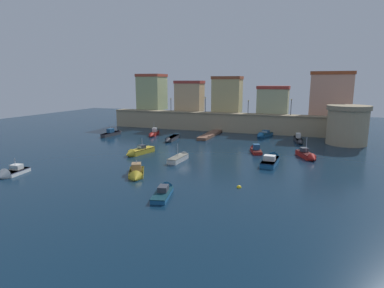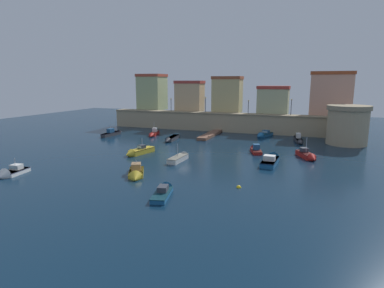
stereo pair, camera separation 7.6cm
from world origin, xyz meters
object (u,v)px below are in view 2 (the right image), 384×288
(moored_boat_6, at_px, (307,155))
(moored_boat_4, at_px, (180,157))
(moored_boat_0, at_px, (136,173))
(moored_boat_5, at_px, (164,191))
(quay_lamp_0, at_px, (171,102))
(moored_boat_3, at_px, (299,140))
(moored_boat_10, at_px, (255,149))
(moored_boat_12, at_px, (271,160))
(fortress_tower, at_px, (348,125))
(quay_lamp_1, at_px, (206,102))
(moored_boat_11, at_px, (138,151))
(quay_lamp_2, at_px, (248,105))
(moored_boat_1, at_px, (171,139))
(quay_lamp_3, at_px, (291,104))
(moored_boat_9, at_px, (10,173))
(moored_boat_2, at_px, (154,133))
(mooring_buoy_0, at_px, (239,188))
(moored_boat_7, at_px, (264,135))
(moored_boat_8, at_px, (113,133))

(moored_boat_6, bearing_deg, moored_boat_4, -90.64)
(moored_boat_0, xyz_separation_m, moored_boat_5, (5.90, -4.39, -0.04))
(quay_lamp_0, distance_m, moored_boat_3, 32.14)
(moored_boat_10, bearing_deg, quay_lamp_0, 33.05)
(moored_boat_4, height_order, moored_boat_12, moored_boat_4)
(moored_boat_3, bearing_deg, moored_boat_0, -39.34)
(fortress_tower, height_order, quay_lamp_1, quay_lamp_1)
(moored_boat_6, height_order, moored_boat_11, moored_boat_6)
(quay_lamp_2, bearing_deg, moored_boat_4, -98.14)
(quay_lamp_0, bearing_deg, moored_boat_1, -65.89)
(fortress_tower, height_order, quay_lamp_3, quay_lamp_3)
(moored_boat_9, xyz_separation_m, moored_boat_11, (8.77, 15.81, 0.13))
(moored_boat_5, bearing_deg, quay_lamp_0, 10.44)
(moored_boat_2, distance_m, moored_boat_9, 33.15)
(fortress_tower, bearing_deg, moored_boat_5, -119.11)
(moored_boat_9, bearing_deg, quay_lamp_2, 147.29)
(quay_lamp_3, bearing_deg, quay_lamp_2, 180.00)
(moored_boat_0, bearing_deg, moored_boat_4, 141.01)
(fortress_tower, xyz_separation_m, moored_boat_9, (-40.43, -36.63, -3.29))
(moored_boat_12, bearing_deg, mooring_buoy_0, 173.69)
(fortress_tower, height_order, moored_boat_7, fortress_tower)
(moored_boat_4, bearing_deg, mooring_buoy_0, -128.99)
(moored_boat_8, bearing_deg, moored_boat_7, -69.21)
(moored_boat_2, relative_size, moored_boat_6, 1.18)
(moored_boat_3, bearing_deg, quay_lamp_2, -135.81)
(quay_lamp_0, distance_m, moored_boat_12, 38.59)
(quay_lamp_0, relative_size, moored_boat_12, 0.45)
(quay_lamp_0, height_order, moored_boat_9, quay_lamp_0)
(quay_lamp_0, bearing_deg, fortress_tower, -11.19)
(moored_boat_3, distance_m, moored_boat_12, 18.27)
(moored_boat_0, height_order, moored_boat_7, moored_boat_0)
(moored_boat_2, height_order, moored_boat_3, moored_boat_2)
(quay_lamp_3, distance_m, moored_boat_0, 42.48)
(quay_lamp_1, bearing_deg, moored_boat_1, -97.03)
(mooring_buoy_0, bearing_deg, moored_boat_4, 139.16)
(moored_boat_2, height_order, moored_boat_6, moored_boat_6)
(moored_boat_2, distance_m, moored_boat_11, 18.32)
(moored_boat_9, distance_m, mooring_buoy_0, 27.78)
(fortress_tower, distance_m, moored_boat_4, 32.64)
(fortress_tower, distance_m, moored_boat_1, 32.90)
(moored_boat_1, distance_m, moored_boat_10, 17.62)
(moored_boat_2, distance_m, moored_boat_7, 23.44)
(moored_boat_10, bearing_deg, mooring_buoy_0, 166.54)
(quay_lamp_0, xyz_separation_m, moored_boat_4, (14.77, -29.58, -5.98))
(quay_lamp_3, distance_m, moored_boat_7, 9.04)
(moored_boat_3, distance_m, moored_boat_6, 13.50)
(moored_boat_0, xyz_separation_m, moored_boat_9, (-14.57, -5.17, -0.01))
(moored_boat_9, relative_size, moored_boat_11, 0.71)
(moored_boat_2, xyz_separation_m, moored_boat_10, (23.22, -8.42, -0.08))
(moored_boat_1, bearing_deg, moored_boat_4, 23.01)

